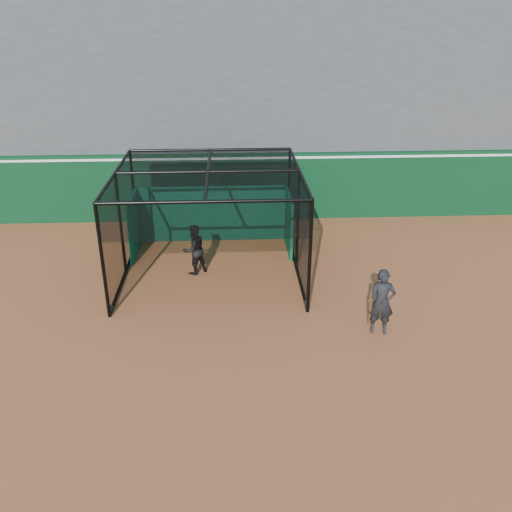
{
  "coord_description": "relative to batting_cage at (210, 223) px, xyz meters",
  "views": [
    {
      "loc": [
        0.54,
        -10.75,
        7.34
      ],
      "look_at": [
        1.17,
        2.0,
        1.4
      ],
      "focal_mm": 38.0,
      "sensor_mm": 36.0,
      "label": 1
    }
  ],
  "objects": [
    {
      "name": "outfield_wall",
      "position": [
        0.08,
        4.48,
        -0.26
      ],
      "size": [
        50.0,
        0.5,
        2.5
      ],
      "color": "#09361A",
      "rests_on": "ground"
    },
    {
      "name": "grandstand",
      "position": [
        0.08,
        8.25,
        2.93
      ],
      "size": [
        50.0,
        7.85,
        8.95
      ],
      "color": "#4C4C4F",
      "rests_on": "ground"
    },
    {
      "name": "batting_cage",
      "position": [
        0.0,
        0.0,
        0.0
      ],
      "size": [
        5.25,
        5.16,
        3.09
      ],
      "color": "black",
      "rests_on": "ground"
    },
    {
      "name": "batter",
      "position": [
        -0.5,
        -0.11,
        -0.78
      ],
      "size": [
        0.95,
        0.91,
        1.54
      ],
      "primitive_type": "imported",
      "rotation": [
        0.0,
        0.0,
        3.77
      ],
      "color": "black",
      "rests_on": "ground"
    },
    {
      "name": "on_deck_player",
      "position": [
        4.2,
        -3.59,
        -0.71
      ],
      "size": [
        0.68,
        0.51,
        1.67
      ],
      "color": "black",
      "rests_on": "ground"
    },
    {
      "name": "ground",
      "position": [
        0.08,
        -4.02,
        -1.54
      ],
      "size": [
        120.0,
        120.0,
        0.0
      ],
      "primitive_type": "plane",
      "color": "#9A512C",
      "rests_on": "ground"
    }
  ]
}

